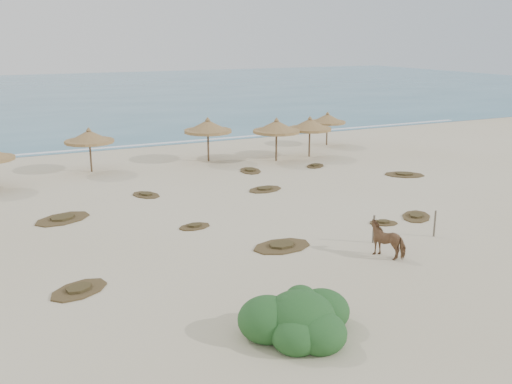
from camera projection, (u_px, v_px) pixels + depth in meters
ground at (266, 251)px, 24.01m from camera, size 160.00×160.00×0.00m
ocean at (53, 94)px, 89.31m from camera, size 200.00×100.00×0.01m
foam_line at (125, 146)px, 46.65m from camera, size 70.00×0.60×0.01m
palapa_2 at (89, 137)px, 37.37m from camera, size 3.55×3.55×2.99m
palapa_3 at (208, 127)px, 40.55m from camera, size 3.81×3.81×3.21m
palapa_4 at (276, 127)px, 40.62m from camera, size 4.32×4.32×3.17m
palapa_5 at (310, 125)px, 42.17m from camera, size 3.65×3.65×3.05m
palapa_6 at (327, 119)px, 46.69m from camera, size 3.85×3.85×2.79m
horse at (388, 240)px, 23.30m from camera, size 1.47×1.84×1.42m
fence_post_near at (374, 229)px, 24.80m from camera, size 0.12×0.12×1.26m
fence_post_far at (435, 224)px, 25.59m from camera, size 0.11×0.11×1.22m
bush at (300, 319)px, 17.12m from camera, size 3.62×3.19×1.62m
scrub_1 at (63, 219)px, 28.09m from camera, size 3.38×2.90×0.16m
scrub_2 at (195, 226)px, 26.96m from camera, size 1.67×1.20×0.16m
scrub_3 at (265, 189)px, 33.49m from camera, size 2.42×1.84×0.16m
scrub_4 at (416, 216)px, 28.46m from camera, size 2.45×2.42×0.16m
scrub_5 at (404, 174)px, 37.03m from camera, size 3.05×2.78×0.16m
scrub_7 at (250, 170)px, 38.11m from camera, size 1.77×2.34×0.16m
scrub_9 at (282, 246)px, 24.44m from camera, size 2.77×1.90×0.16m
scrub_10 at (315, 166)px, 39.54m from camera, size 1.97×1.84×0.16m
scrub_11 at (79, 290)px, 20.23m from camera, size 2.66×2.37×0.16m
scrub_12 at (383, 223)px, 27.48m from camera, size 1.62×1.38×0.16m
scrub_13 at (146, 195)px, 32.32m from camera, size 1.90×2.22×0.16m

